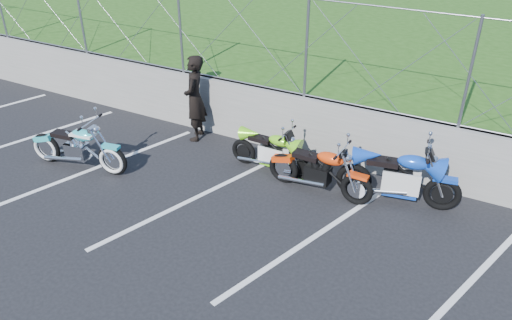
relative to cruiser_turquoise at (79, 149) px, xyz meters
The scene contains 10 objects.
ground 2.82m from the cruiser_turquoise, 15.75° to the right, with size 90.00×90.00×0.00m, color black.
retaining_wall 3.84m from the cruiser_turquoise, 45.64° to the left, with size 30.00×0.22×1.30m, color slate.
grass_field 13.02m from the cruiser_turquoise, 78.11° to the left, with size 30.00×20.00×1.30m, color #234C14.
chain_link_fence 4.26m from the cruiser_turquoise, 45.64° to the left, with size 28.00×0.03×2.00m.
parking_lines 3.92m from the cruiser_turquoise, ahead, with size 18.29×4.31×0.01m.
cruiser_turquoise is the anchor object (origin of this frame).
naked_orange 4.85m from the cruiser_turquoise, 17.49° to the left, with size 2.10×0.71×1.05m.
sportbike_green 3.90m from the cruiser_turquoise, 26.69° to the left, with size 1.84×0.66×0.95m.
sportbike_blue 6.27m from the cruiser_turquoise, 17.15° to the left, with size 2.20×0.78×1.15m.
person_standing 2.65m from the cruiser_turquoise, 60.01° to the left, with size 0.71×0.46×1.94m, color black.
Camera 1 is at (4.66, -5.29, 5.22)m, focal length 35.00 mm.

